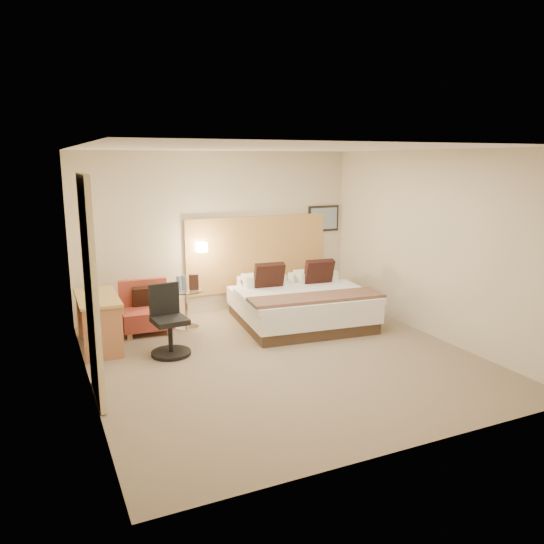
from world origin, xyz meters
name	(u,v)px	position (x,y,z in m)	size (l,w,h in m)	color
floor	(282,358)	(0.00, 0.00, -0.01)	(4.80, 5.00, 0.02)	#7B6952
ceiling	(283,147)	(0.00, 0.00, 2.71)	(4.80, 5.00, 0.02)	white
wall_back	(219,233)	(0.00, 2.51, 1.35)	(4.80, 0.02, 2.70)	beige
wall_front	(411,306)	(0.00, -2.51, 1.35)	(4.80, 0.02, 2.70)	beige
wall_left	(83,274)	(-2.41, 0.00, 1.35)	(0.02, 5.00, 2.70)	beige
wall_right	(432,245)	(2.41, 0.00, 1.35)	(0.02, 5.00, 2.70)	beige
headboard_panel	(258,253)	(0.70, 2.47, 0.95)	(2.60, 0.04, 1.30)	tan
art_frame	(323,218)	(2.02, 2.48, 1.50)	(0.62, 0.03, 0.47)	black
art_canvas	(324,219)	(2.02, 2.46, 1.50)	(0.54, 0.01, 0.39)	#768EA3
lamp_arm	(200,246)	(-0.35, 2.42, 1.15)	(0.02, 0.02, 0.12)	silver
lamp_shade	(202,247)	(-0.35, 2.36, 1.15)	(0.15, 0.15, 0.15)	#FFEDC6
curtain	(91,290)	(-2.36, -0.25, 1.22)	(0.06, 0.90, 2.42)	beige
bottle_a	(179,283)	(-0.90, 1.80, 0.72)	(0.07, 0.07, 0.22)	#8096C7
bottle_b	(184,282)	(-0.82, 1.81, 0.72)	(0.07, 0.07, 0.22)	#84A3CD
menu_folder	(194,282)	(-0.69, 1.71, 0.73)	(0.14, 0.05, 0.24)	#3D2019
bed	(300,304)	(0.91, 1.26, 0.31)	(2.14, 2.10, 0.97)	#3D2B1E
lounge_chair	(146,312)	(-1.40, 1.87, 0.30)	(0.75, 0.67, 0.76)	#AF7D52
side_table	(186,307)	(-0.80, 1.75, 0.34)	(0.62, 0.62, 0.61)	silver
desk	(99,307)	(-2.11, 1.42, 0.58)	(0.55, 1.18, 0.74)	#B38B46
desk_chair	(169,326)	(-1.32, 0.76, 0.39)	(0.58, 0.58, 0.94)	black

